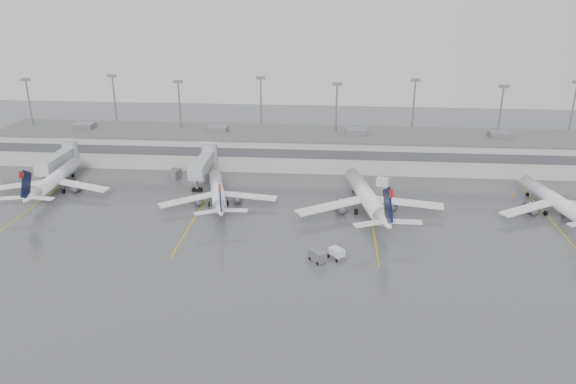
# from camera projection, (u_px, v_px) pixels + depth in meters

# --- Properties ---
(ground) EXTENTS (260.00, 260.00, 0.00)m
(ground) POSITION_uv_depth(u_px,v_px,m) (270.00, 274.00, 89.94)
(ground) COLOR #4F4F51
(ground) RESTS_ON ground
(terminal) EXTENTS (152.00, 17.00, 9.45)m
(terminal) POSITION_uv_depth(u_px,v_px,m) (296.00, 148.00, 142.51)
(terminal) COLOR #B4B4AE
(terminal) RESTS_ON ground
(light_masts) EXTENTS (142.40, 8.00, 20.60)m
(light_masts) POSITION_uv_depth(u_px,v_px,m) (298.00, 112.00, 145.11)
(light_masts) COLOR gray
(light_masts) RESTS_ON ground
(jet_bridge_left) EXTENTS (4.00, 17.20, 7.00)m
(jet_bridge_left) POSITION_uv_depth(u_px,v_px,m) (63.00, 158.00, 135.50)
(jet_bridge_left) COLOR #A2A4A7
(jet_bridge_left) RESTS_ON ground
(jet_bridge_right) EXTENTS (4.00, 17.20, 7.00)m
(jet_bridge_right) POSITION_uv_depth(u_px,v_px,m) (206.00, 162.00, 132.78)
(jet_bridge_right) COLOR #A2A4A7
(jet_bridge_right) RESTS_ON ground
(stand_markings) EXTENTS (105.25, 40.00, 0.01)m
(stand_markings) POSITION_uv_depth(u_px,v_px,m) (284.00, 215.00, 112.31)
(stand_markings) COLOR #C4B30B
(stand_markings) RESTS_ON ground
(jet_far_left) EXTENTS (26.29, 29.52, 9.55)m
(jet_far_left) POSITION_uv_depth(u_px,v_px,m) (54.00, 180.00, 123.38)
(jet_far_left) COLOR white
(jet_far_left) RESTS_ON ground
(jet_mid_left) EXTENTS (23.77, 26.98, 8.90)m
(jet_mid_left) POSITION_uv_depth(u_px,v_px,m) (218.00, 192.00, 116.63)
(jet_mid_left) COLOR white
(jet_mid_left) RESTS_ON ground
(jet_mid_right) EXTENTS (29.46, 33.35, 10.90)m
(jet_mid_right) POSITION_uv_depth(u_px,v_px,m) (367.00, 197.00, 112.34)
(jet_mid_right) COLOR white
(jet_mid_right) RESTS_ON ground
(jet_far_right) EXTENTS (25.21, 28.56, 9.35)m
(jet_far_right) POSITION_uv_depth(u_px,v_px,m) (556.00, 201.00, 111.87)
(jet_far_right) COLOR white
(jet_far_right) RESTS_ON ground
(baggage_tug) EXTENTS (3.29, 3.42, 1.90)m
(baggage_tug) POSITION_uv_depth(u_px,v_px,m) (337.00, 255.00, 94.54)
(baggage_tug) COLOR silver
(baggage_tug) RESTS_ON ground
(baggage_cart) EXTENTS (3.24, 3.39, 1.92)m
(baggage_cart) POSITION_uv_depth(u_px,v_px,m) (318.00, 256.00, 93.58)
(baggage_cart) COLOR slate
(baggage_cart) RESTS_ON ground
(gse_uld_a) EXTENTS (2.45, 1.83, 1.58)m
(gse_uld_a) POSITION_uv_depth(u_px,v_px,m) (63.00, 174.00, 133.89)
(gse_uld_a) COLOR silver
(gse_uld_a) RESTS_ON ground
(gse_uld_b) EXTENTS (2.59, 2.04, 1.62)m
(gse_uld_b) POSITION_uv_depth(u_px,v_px,m) (199.00, 179.00, 130.37)
(gse_uld_b) COLOR silver
(gse_uld_b) RESTS_ON ground
(gse_uld_c) EXTENTS (3.11, 2.57, 1.89)m
(gse_uld_c) POSITION_uv_depth(u_px,v_px,m) (383.00, 182.00, 128.10)
(gse_uld_c) COLOR silver
(gse_uld_c) RESTS_ON ground
(gse_loader) EXTENTS (2.66, 3.73, 2.14)m
(gse_loader) POSITION_uv_depth(u_px,v_px,m) (175.00, 174.00, 132.72)
(gse_loader) COLOR slate
(gse_loader) RESTS_ON ground
(cone_a) EXTENTS (0.49, 0.49, 0.78)m
(cone_a) POSITION_uv_depth(u_px,v_px,m) (34.00, 194.00, 122.12)
(cone_a) COLOR #FF6205
(cone_a) RESTS_ON ground
(cone_b) EXTENTS (0.41, 0.41, 0.65)m
(cone_b) POSITION_uv_depth(u_px,v_px,m) (191.00, 184.00, 128.44)
(cone_b) COLOR #FF6205
(cone_b) RESTS_ON ground
(cone_c) EXTENTS (0.38, 0.38, 0.60)m
(cone_c) POSITION_uv_depth(u_px,v_px,m) (355.00, 202.00, 118.29)
(cone_c) COLOR #FF6205
(cone_c) RESTS_ON ground
(cone_d) EXTENTS (0.47, 0.47, 0.75)m
(cone_d) POSITION_uv_depth(u_px,v_px,m) (513.00, 194.00, 122.45)
(cone_d) COLOR #FF6205
(cone_d) RESTS_ON ground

